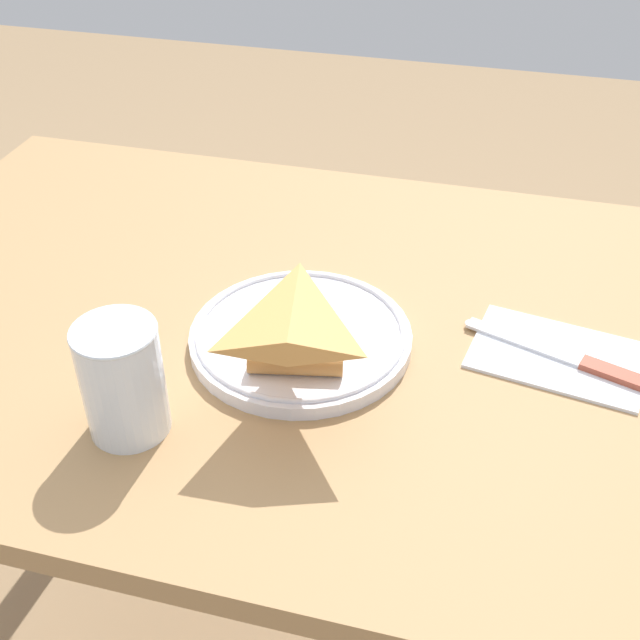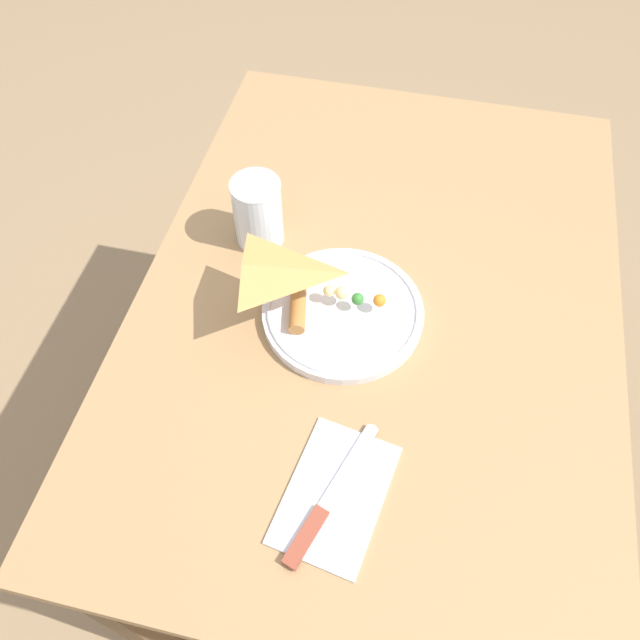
{
  "view_description": "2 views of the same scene",
  "coord_description": "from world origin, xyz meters",
  "px_view_note": "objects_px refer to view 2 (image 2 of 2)",
  "views": [
    {
      "loc": [
        -0.25,
        0.71,
        1.3
      ],
      "look_at": [
        -0.08,
        0.07,
        0.8
      ],
      "focal_mm": 45.0,
      "sensor_mm": 36.0,
      "label": 1
    },
    {
      "loc": [
        -0.6,
        -0.04,
        1.51
      ],
      "look_at": [
        -0.09,
        0.07,
        0.77
      ],
      "focal_mm": 35.0,
      "sensor_mm": 36.0,
      "label": 2
    }
  ],
  "objects_px": {
    "milk_glass": "(258,213)",
    "napkin_folded": "(333,493)",
    "butter_knife": "(329,500)",
    "dining_table": "(374,335)",
    "plate_pizza": "(343,310)"
  },
  "relations": [
    {
      "from": "butter_knife",
      "to": "napkin_folded",
      "type": "bearing_deg",
      "value": 0.0
    },
    {
      "from": "dining_table",
      "to": "butter_knife",
      "type": "xyz_separation_m",
      "value": [
        -0.34,
        0.01,
        0.12
      ]
    },
    {
      "from": "milk_glass",
      "to": "napkin_folded",
      "type": "height_order",
      "value": "milk_glass"
    },
    {
      "from": "napkin_folded",
      "to": "butter_knife",
      "type": "xyz_separation_m",
      "value": [
        -0.01,
        0.0,
        0.0
      ]
    },
    {
      "from": "dining_table",
      "to": "napkin_folded",
      "type": "height_order",
      "value": "napkin_folded"
    },
    {
      "from": "plate_pizza",
      "to": "milk_glass",
      "type": "xyz_separation_m",
      "value": [
        0.13,
        0.16,
        0.04
      ]
    },
    {
      "from": "plate_pizza",
      "to": "butter_knife",
      "type": "xyz_separation_m",
      "value": [
        -0.29,
        -0.04,
        -0.01
      ]
    },
    {
      "from": "plate_pizza",
      "to": "napkin_folded",
      "type": "height_order",
      "value": "plate_pizza"
    },
    {
      "from": "napkin_folded",
      "to": "butter_knife",
      "type": "relative_size",
      "value": 0.95
    },
    {
      "from": "plate_pizza",
      "to": "dining_table",
      "type": "bearing_deg",
      "value": -41.81
    },
    {
      "from": "dining_table",
      "to": "butter_knife",
      "type": "height_order",
      "value": "butter_knife"
    },
    {
      "from": "plate_pizza",
      "to": "milk_glass",
      "type": "relative_size",
      "value": 2.05
    },
    {
      "from": "dining_table",
      "to": "napkin_folded",
      "type": "distance_m",
      "value": 0.35
    },
    {
      "from": "milk_glass",
      "to": "napkin_folded",
      "type": "relative_size",
      "value": 0.6
    },
    {
      "from": "plate_pizza",
      "to": "milk_glass",
      "type": "height_order",
      "value": "milk_glass"
    }
  ]
}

